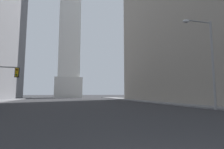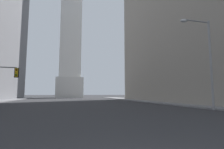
# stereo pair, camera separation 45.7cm
# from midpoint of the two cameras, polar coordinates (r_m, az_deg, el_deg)

# --- Properties ---
(sidewalk_right) EXTENTS (5.00, 72.93, 0.15)m
(sidewalk_right) POSITION_cam_midpoint_polar(r_m,az_deg,el_deg) (28.19, 18.04, -8.68)
(sidewalk_right) COLOR slate
(sidewalk_right) RESTS_ON ground_plane
(street_lamp) EXTENTS (3.06, 0.36, 8.02)m
(street_lamp) POSITION_cam_midpoint_polar(r_m,az_deg,el_deg) (17.80, 28.94, 6.00)
(street_lamp) COLOR gray
(street_lamp) RESTS_ON ground_plane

